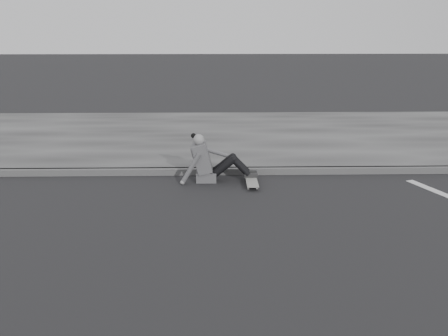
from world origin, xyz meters
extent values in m
plane|color=black|center=(0.00, 0.00, 0.00)|extent=(80.00, 80.00, 0.00)
cube|color=#4B4B4B|center=(0.00, 2.58, 0.06)|extent=(24.00, 0.16, 0.12)
cube|color=#3D3D3D|center=(0.00, 5.60, 0.06)|extent=(24.00, 6.00, 0.12)
cylinder|color=#999994|center=(-0.97, 1.67, 0.03)|extent=(0.03, 0.05, 0.05)
cylinder|color=#999994|center=(-0.82, 1.67, 0.03)|extent=(0.03, 0.05, 0.05)
cylinder|color=#999994|center=(-0.97, 2.19, 0.03)|extent=(0.03, 0.05, 0.05)
cylinder|color=#999994|center=(-0.82, 2.19, 0.03)|extent=(0.03, 0.05, 0.05)
cube|color=#323335|center=(-0.89, 1.67, 0.06)|extent=(0.16, 0.04, 0.03)
cube|color=#323335|center=(-0.89, 2.19, 0.06)|extent=(0.16, 0.04, 0.03)
cube|color=slate|center=(-0.89, 1.93, 0.08)|extent=(0.20, 0.78, 0.02)
cube|color=#4D4D50|center=(-1.69, 2.18, 0.09)|extent=(0.36, 0.34, 0.18)
cube|color=#4D4D50|center=(-1.76, 2.18, 0.43)|extent=(0.37, 0.40, 0.57)
cube|color=#4D4D50|center=(-1.89, 2.18, 0.55)|extent=(0.14, 0.30, 0.20)
cylinder|color=gray|center=(-1.81, 2.18, 0.67)|extent=(0.09, 0.09, 0.08)
sphere|color=gray|center=(-1.82, 2.18, 0.76)|extent=(0.20, 0.20, 0.20)
sphere|color=black|center=(-1.91, 2.20, 0.83)|extent=(0.09, 0.09, 0.09)
cylinder|color=black|center=(-1.38, 2.09, 0.28)|extent=(0.43, 0.13, 0.39)
cylinder|color=black|center=(-1.38, 2.27, 0.28)|extent=(0.43, 0.13, 0.39)
cylinder|color=black|center=(-1.08, 2.09, 0.28)|extent=(0.35, 0.11, 0.36)
cylinder|color=black|center=(-1.08, 2.27, 0.28)|extent=(0.35, 0.11, 0.36)
sphere|color=black|center=(-1.21, 2.09, 0.42)|extent=(0.13, 0.13, 0.13)
sphere|color=black|center=(-1.21, 2.27, 0.42)|extent=(0.13, 0.13, 0.13)
cube|color=#262626|center=(-0.89, 2.09, 0.12)|extent=(0.24, 0.08, 0.07)
cube|color=#262626|center=(-0.89, 2.27, 0.12)|extent=(0.24, 0.08, 0.07)
cylinder|color=#4D4D50|center=(-1.96, 1.97, 0.29)|extent=(0.38, 0.08, 0.58)
sphere|color=gray|center=(-2.11, 1.96, 0.04)|extent=(0.08, 0.08, 0.08)
cylinder|color=#4D4D50|center=(-1.52, 2.34, 0.49)|extent=(0.48, 0.08, 0.21)
camera|label=1|loc=(-1.56, -6.41, 2.75)|focal=40.00mm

